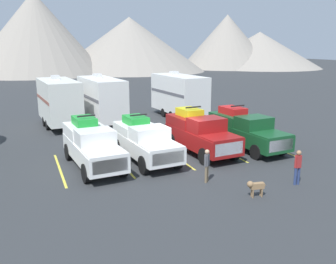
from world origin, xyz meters
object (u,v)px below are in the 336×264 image
at_px(pickup_truck_a, 92,144).
at_px(dog, 255,186).
at_px(pickup_truck_b, 144,140).
at_px(camper_trailer_b, 102,98).
at_px(camper_trailer_c, 179,94).
at_px(pickup_truck_c, 200,133).
at_px(person_a, 298,165).
at_px(pickup_truck_d, 245,129).
at_px(person_b, 207,163).
at_px(camper_trailer_a, 59,101).

bearing_deg(pickup_truck_a, dog, -50.02).
height_order(pickup_truck_b, camper_trailer_b, camper_trailer_b).
bearing_deg(camper_trailer_c, pickup_truck_b, -122.43).
bearing_deg(pickup_truck_c, person_a, -73.78).
bearing_deg(pickup_truck_d, person_b, -138.86).
bearing_deg(camper_trailer_c, person_b, -109.08).
xyz_separation_m(pickup_truck_a, person_b, (4.53, -4.34, -0.29)).
xyz_separation_m(pickup_truck_d, person_a, (-1.29, -6.21, -0.23)).
xyz_separation_m(pickup_truck_b, dog, (2.67, -6.59, -0.65)).
relative_size(camper_trailer_c, person_a, 4.70).
distance_m(camper_trailer_a, camper_trailer_c, 10.22).
distance_m(pickup_truck_c, pickup_truck_d, 3.12).
xyz_separation_m(pickup_truck_a, dog, (5.58, -6.65, -0.70)).
height_order(person_a, dog, person_a).
bearing_deg(dog, person_b, 114.47).
height_order(pickup_truck_a, camper_trailer_b, camper_trailer_b).
bearing_deg(camper_trailer_a, pickup_truck_d, -46.62).
height_order(person_b, dog, person_b).
xyz_separation_m(pickup_truck_c, dog, (-0.82, -6.74, -0.73)).
xyz_separation_m(pickup_truck_c, person_a, (1.83, -6.28, -0.29)).
distance_m(camper_trailer_b, camper_trailer_c, 6.93).
bearing_deg(pickup_truck_a, camper_trailer_a, 92.71).
bearing_deg(pickup_truck_a, person_b, -43.81).
relative_size(pickup_truck_c, pickup_truck_d, 0.93).
bearing_deg(pickup_truck_c, camper_trailer_c, 72.58).
bearing_deg(pickup_truck_a, camper_trailer_c, 47.64).
distance_m(pickup_truck_d, camper_trailer_c, 10.68).
height_order(pickup_truck_a, pickup_truck_b, pickup_truck_a).
relative_size(camper_trailer_a, dog, 8.56).
bearing_deg(pickup_truck_b, pickup_truck_d, 0.68).
bearing_deg(pickup_truck_a, pickup_truck_c, 0.80).
distance_m(pickup_truck_a, pickup_truck_d, 9.52).
bearing_deg(camper_trailer_c, pickup_truck_a, -132.36).
xyz_separation_m(pickup_truck_b, camper_trailer_b, (-0.11, 10.51, 0.95)).
height_order(pickup_truck_b, person_b, pickup_truck_b).
distance_m(pickup_truck_c, camper_trailer_b, 11.00).
height_order(pickup_truck_d, camper_trailer_c, camper_trailer_c).
relative_size(person_a, person_b, 1.03).
xyz_separation_m(pickup_truck_c, pickup_truck_d, (3.12, -0.07, -0.07)).
bearing_deg(person_a, camper_trailer_a, 117.44).
height_order(camper_trailer_b, dog, camper_trailer_b).
distance_m(camper_trailer_c, person_b, 15.92).
relative_size(camper_trailer_b, dog, 9.00).
xyz_separation_m(person_b, dog, (1.05, -2.31, -0.41)).
bearing_deg(pickup_truck_a, pickup_truck_d, 0.11).
xyz_separation_m(pickup_truck_c, camper_trailer_c, (3.32, 10.57, 0.86)).
relative_size(person_b, dog, 1.85).
bearing_deg(camper_trailer_c, camper_trailer_a, -179.80).
bearing_deg(pickup_truck_c, camper_trailer_a, 123.25).
bearing_deg(camper_trailer_c, dog, -103.45).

